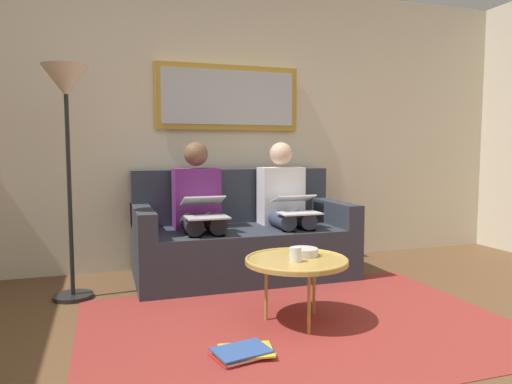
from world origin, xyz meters
name	(u,v)px	position (x,y,z in m)	size (l,w,h in m)	color
wall_rear	(226,126)	(0.00, -2.60, 1.30)	(6.00, 0.12, 2.60)	beige
area_rug	(299,325)	(0.00, -0.85, 0.00)	(2.60, 1.80, 0.01)	maroon
couch	(241,238)	(0.00, -2.12, 0.31)	(1.79, 0.90, 0.90)	#2D333D
framed_mirror	(229,98)	(0.00, -2.51, 1.55)	(1.33, 0.05, 0.59)	#B7892D
coffee_table	(297,261)	(0.00, -0.90, 0.39)	(0.64, 0.64, 0.41)	tan
cup	(295,255)	(0.03, -0.84, 0.45)	(0.07, 0.07, 0.09)	silver
bowl	(303,252)	(-0.08, -0.97, 0.43)	(0.18, 0.18, 0.05)	beige
person_left	(285,204)	(-0.38, -2.05, 0.61)	(0.38, 0.58, 1.14)	silver
laptop_white	(296,205)	(-0.38, -1.81, 0.63)	(0.33, 0.34, 0.15)	white
person_right	(199,207)	(0.38, -2.05, 0.61)	(0.38, 0.58, 1.14)	#66236B
laptop_silver	(205,208)	(0.38, -1.81, 0.63)	(0.32, 0.37, 0.16)	silver
magazine_stack	(243,352)	(0.45, -0.54, 0.03)	(0.34, 0.27, 0.04)	red
standing_lamp	(66,107)	(1.35, -1.85, 1.37)	(0.32, 0.32, 1.66)	black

